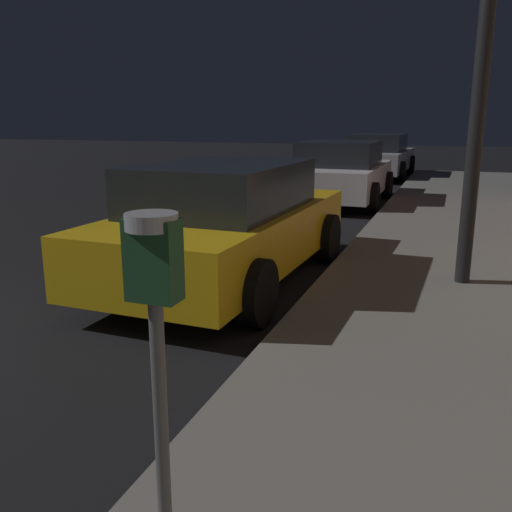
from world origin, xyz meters
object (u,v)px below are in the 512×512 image
object	(u,v)px
car_yellow_cab	(226,223)
car_white	(340,173)
parking_meter	(156,310)
car_silver	(378,156)

from	to	relation	value
car_yellow_cab	car_white	size ratio (longest dim) A/B	1.07
parking_meter	car_yellow_cab	world-z (taller)	parking_meter
parking_meter	car_silver	world-z (taller)	parking_meter
car_yellow_cab	car_silver	size ratio (longest dim) A/B	0.96
parking_meter	car_silver	xyz separation A→B (m)	(-1.56, 17.24, -0.54)
parking_meter	car_silver	size ratio (longest dim) A/B	0.33
parking_meter	car_white	size ratio (longest dim) A/B	0.36
car_white	car_silver	world-z (taller)	same
car_yellow_cab	car_white	world-z (taller)	same
parking_meter	car_white	bearing A→B (deg)	98.03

